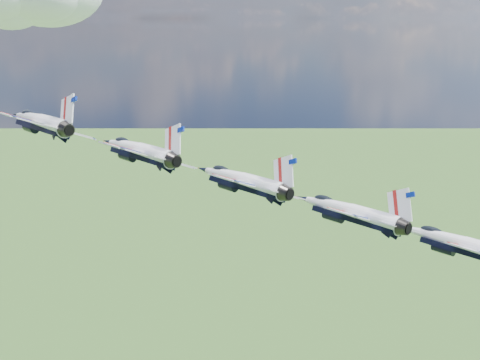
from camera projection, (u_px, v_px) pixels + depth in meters
jet_0 at (39, 122)px, 68.80m from camera, size 13.52×16.93×8.09m
jet_1 at (137, 150)px, 67.32m from camera, size 13.52×16.93×8.09m
jet_2 at (240, 180)px, 65.84m from camera, size 13.52×16.93×8.09m
jet_3 at (347, 211)px, 64.36m from camera, size 13.52×16.93×8.09m
jet_4 at (460, 244)px, 62.88m from camera, size 13.52×16.93×8.09m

